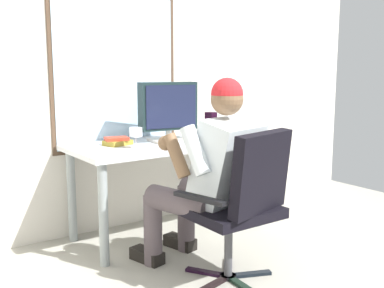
% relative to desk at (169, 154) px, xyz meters
% --- Properties ---
extents(wall_rear, '(4.55, 0.08, 2.51)m').
position_rel_desk_xyz_m(wall_rear, '(0.12, 0.40, 0.64)').
color(wall_rear, beige).
rests_on(wall_rear, ground).
extents(desk, '(1.48, 0.68, 0.71)m').
position_rel_desk_xyz_m(desk, '(0.00, 0.00, 0.00)').
color(desk, gray).
rests_on(desk, ground).
extents(office_chair, '(0.65, 0.57, 0.91)m').
position_rel_desk_xyz_m(office_chair, '(-0.12, -0.97, -0.09)').
color(office_chair, black).
rests_on(office_chair, ground).
extents(person_seated, '(0.62, 0.88, 1.20)m').
position_rel_desk_xyz_m(person_seated, '(-0.17, -0.71, 0.01)').
color(person_seated, '#4C4246').
rests_on(person_seated, ground).
extents(crt_monitor, '(0.45, 0.25, 0.44)m').
position_rel_desk_xyz_m(crt_monitor, '(0.00, 0.01, 0.35)').
color(crt_monitor, beige).
rests_on(crt_monitor, desk).
extents(wine_glass, '(0.09, 0.09, 0.14)m').
position_rel_desk_xyz_m(wine_glass, '(-0.35, -0.12, 0.20)').
color(wine_glass, silver).
rests_on(wine_glass, desk).
extents(desk_speaker, '(0.08, 0.09, 0.18)m').
position_rel_desk_xyz_m(desk_speaker, '(0.50, 0.13, 0.19)').
color(desk_speaker, black).
rests_on(desk_speaker, desk).
extents(book_stack, '(0.21, 0.17, 0.06)m').
position_rel_desk_xyz_m(book_stack, '(-0.39, 0.07, 0.12)').
color(book_stack, olive).
rests_on(book_stack, desk).
extents(cd_case, '(0.18, 0.17, 0.01)m').
position_rel_desk_xyz_m(cd_case, '(0.47, -0.13, 0.10)').
color(cd_case, '#97237B').
rests_on(cd_case, desk).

